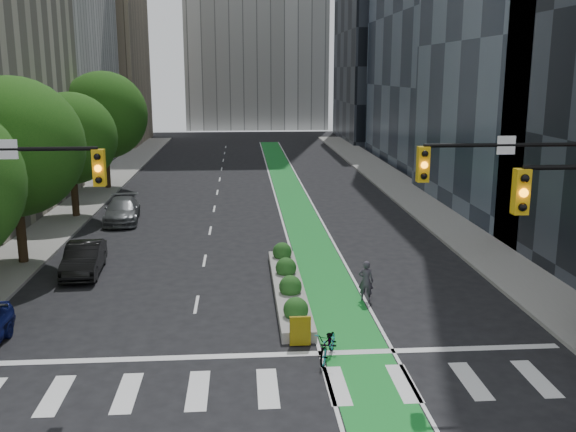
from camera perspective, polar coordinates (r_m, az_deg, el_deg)
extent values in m
plane|color=black|center=(20.05, -1.95, -13.71)|extent=(160.00, 160.00, 0.00)
cube|color=gray|center=(45.24, -18.38, 0.78)|extent=(3.60, 90.00, 0.15)
cube|color=gray|center=(45.59, 11.74, 1.25)|extent=(3.60, 90.00, 0.15)
cube|color=#17832C|center=(48.91, 0.15, 2.21)|extent=(2.20, 70.00, 0.01)
cube|color=tan|center=(86.25, -17.77, 14.84)|extent=(14.00, 16.00, 26.00)
cube|color=black|center=(88.54, 9.66, 15.83)|extent=(14.00, 18.00, 28.00)
cylinder|color=black|center=(32.32, -22.77, 0.28)|extent=(0.44, 0.44, 5.04)
sphere|color=#14490F|center=(31.86, -23.24, 5.66)|extent=(6.40, 6.40, 6.40)
cylinder|color=black|center=(41.80, -18.50, 2.85)|extent=(0.44, 0.44, 4.48)
sphere|color=#14490F|center=(41.46, -18.76, 6.56)|extent=(5.60, 5.60, 5.60)
cylinder|color=black|center=(51.40, -15.85, 5.14)|extent=(0.44, 0.44, 5.15)
sphere|color=#14490F|center=(51.11, -16.06, 8.61)|extent=(6.60, 6.60, 6.60)
cube|color=gold|center=(19.07, -16.44, 4.14)|extent=(0.34, 0.28, 1.05)
sphere|color=orange|center=(18.92, -16.54, 4.07)|extent=(0.20, 0.20, 0.20)
cube|color=white|center=(19.65, -23.66, 5.45)|extent=(0.55, 0.04, 0.55)
cylinder|color=black|center=(20.26, 19.51, 5.98)|extent=(5.50, 0.12, 0.12)
cube|color=gold|center=(19.40, 11.91, 4.52)|extent=(0.34, 0.28, 1.05)
sphere|color=orange|center=(19.24, 12.04, 4.45)|extent=(0.20, 0.20, 0.20)
cube|color=white|center=(20.13, 18.83, 5.98)|extent=(0.55, 0.04, 0.55)
cube|color=gold|center=(15.56, 19.99, 2.05)|extent=(0.34, 0.28, 1.05)
sphere|color=orange|center=(15.42, 20.23, 1.94)|extent=(0.20, 0.20, 0.20)
cube|color=gray|center=(26.49, 0.05, -6.51)|extent=(1.20, 10.00, 0.40)
cube|color=yellow|center=(21.53, 1.09, -10.17)|extent=(0.70, 0.12, 1.00)
sphere|color=#194C19|center=(23.06, 0.70, -8.31)|extent=(0.90, 0.90, 0.90)
sphere|color=#194C19|center=(25.41, 0.22, -6.29)|extent=(0.90, 0.90, 0.90)
sphere|color=#194C19|center=(27.77, -0.18, -4.62)|extent=(0.90, 0.90, 0.90)
sphere|color=#194C19|center=(30.16, -0.52, -3.21)|extent=(0.90, 0.90, 0.90)
imported|color=gray|center=(20.75, 3.59, -11.30)|extent=(1.25, 1.96, 0.97)
imported|color=#3B3641|center=(25.71, 6.94, -5.74)|extent=(0.70, 0.58, 1.65)
imported|color=black|center=(30.32, -17.69, -3.64)|extent=(1.77, 4.35, 1.40)
imported|color=#5B5E61|center=(40.14, -14.53, 0.49)|extent=(2.42, 5.02, 1.41)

